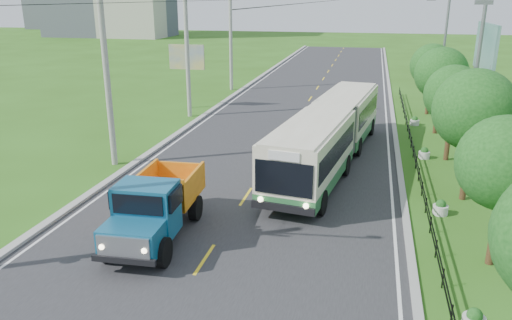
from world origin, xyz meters
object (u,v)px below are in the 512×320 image
(bus, at_px, (330,131))
(tree_fifth, at_px, (442,76))
(tree_back, at_px, (432,68))
(dump_truck, at_px, (155,203))
(streetlight_far, at_px, (442,49))
(billboard_left, at_px, (187,61))
(planter_near, at_px, (440,208))
(billboard_right, at_px, (485,55))
(tree_second, at_px, (505,167))
(streetlight_mid, at_px, (473,74))
(tree_third, at_px, (475,114))
(planter_mid, at_px, (424,153))
(planter_front, at_px, (474,320))
(pole_far, at_px, (231,38))
(pole_near, at_px, (107,72))
(planter_far, at_px, (415,121))
(pole_mid, at_px, (188,50))

(bus, bearing_deg, tree_fifth, 60.23)
(tree_back, xyz_separation_m, dump_truck, (-12.21, -24.87, -2.23))
(streetlight_far, xyz_separation_m, billboard_left, (-20.14, -4.00, -1.04))
(tree_back, height_order, planter_near, tree_back)
(billboard_right, relative_size, dump_truck, 1.20)
(bus, bearing_deg, billboard_left, 144.10)
(tree_second, height_order, streetlight_mid, streetlight_mid)
(streetlight_mid, bearing_deg, tree_fifth, 97.29)
(tree_second, height_order, tree_third, tree_third)
(planter_mid, bearing_deg, planter_front, -90.00)
(tree_second, xyz_separation_m, planter_mid, (-1.26, 11.86, -3.23))
(tree_second, height_order, bus, tree_second)
(tree_second, height_order, billboard_right, billboard_right)
(billboard_left, bearing_deg, planter_front, -55.16)
(tree_fifth, distance_m, tree_back, 6.00)
(planter_front, relative_size, billboard_right, 0.09)
(billboard_left, bearing_deg, tree_fifth, -11.28)
(pole_far, xyz_separation_m, tree_fifth, (18.12, -12.86, -1.24))
(streetlight_mid, xyz_separation_m, planter_mid, (-2.04, -0.00, -4.62))
(pole_near, distance_m, bus, 12.32)
(planter_far, bearing_deg, dump_truck, -117.85)
(pole_mid, bearing_deg, planter_mid, -22.54)
(planter_mid, bearing_deg, tree_back, 84.09)
(planter_mid, relative_size, dump_truck, 0.11)
(pole_mid, height_order, billboard_right, pole_mid)
(tree_fifth, bearing_deg, tree_back, 90.00)
(bus, bearing_deg, pole_near, -159.04)
(billboard_left, height_order, billboard_right, billboard_right)
(pole_mid, xyz_separation_m, planter_far, (16.86, 1.00, -4.81))
(tree_third, bearing_deg, planter_mid, 102.10)
(planter_mid, relative_size, billboard_left, 0.13)
(pole_far, relative_size, streetlight_far, 1.10)
(streetlight_far, distance_m, planter_mid, 14.88)
(planter_far, height_order, billboard_right, billboard_right)
(tree_second, bearing_deg, streetlight_far, 88.26)
(pole_near, xyz_separation_m, tree_second, (18.12, -6.86, -1.57))
(tree_back, bearing_deg, planter_front, -92.56)
(bus, xyz_separation_m, dump_truck, (-5.69, -10.42, -0.51))
(pole_far, xyz_separation_m, tree_back, (18.12, -6.86, -1.44))
(tree_second, relative_size, bus, 0.31)
(streetlight_mid, bearing_deg, dump_truck, -135.60)
(pole_mid, distance_m, tree_back, 18.89)
(planter_front, bearing_deg, tree_second, 73.12)
(tree_back, distance_m, dump_truck, 27.79)
(billboard_left, bearing_deg, billboard_right, -10.40)
(tree_back, distance_m, billboard_left, 19.48)
(streetlight_mid, relative_size, billboard_right, 1.24)
(planter_mid, bearing_deg, pole_far, 131.59)
(tree_second, height_order, planter_near, tree_second)
(tree_fifth, bearing_deg, pole_mid, 177.29)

